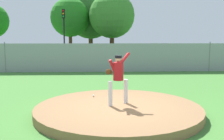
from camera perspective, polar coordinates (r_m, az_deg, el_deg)
ground_plane at (r=14.25m, az=-0.20°, el=-2.50°), size 80.00×80.00×0.00m
asphalt_strip at (r=22.67m, az=-0.99°, el=1.13°), size 44.00×7.00×0.01m
pitchers_mound at (r=8.37m, az=1.33°, el=-8.57°), size 5.16×5.16×0.25m
pitcher_youth at (r=8.33m, az=1.28°, el=-0.95°), size 0.79×0.47×1.66m
baseball at (r=9.58m, az=-4.00°, el=-5.54°), size 0.07×0.07×0.07m
chainlink_fence at (r=18.10m, az=-0.67°, el=2.67°), size 34.93×0.07×2.04m
parked_car_charcoal at (r=22.56m, az=-1.26°, el=3.03°), size 1.81×4.63×1.56m
parked_car_silver at (r=23.65m, az=10.50°, el=3.34°), size 1.80×4.69×1.80m
traffic_cone_orange at (r=25.25m, az=-19.25°, el=1.94°), size 0.40×0.40×0.55m
traffic_light_near at (r=27.09m, az=-10.32°, el=9.33°), size 0.28×0.46×5.08m
tree_tall_centre at (r=30.41m, az=-9.01°, el=11.08°), size 4.33×4.33×6.68m
tree_broad_left at (r=32.83m, az=-4.65°, el=11.71°), size 5.78×5.78×7.90m
tree_broad_right at (r=29.23m, az=-0.02°, el=11.62°), size 4.93×4.93×7.14m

